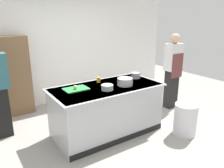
{
  "coord_description": "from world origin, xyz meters",
  "views": [
    {
      "loc": [
        -1.99,
        -3.15,
        2.1
      ],
      "look_at": [
        0.25,
        0.2,
        0.85
      ],
      "focal_mm": 35.68,
      "sensor_mm": 36.0,
      "label": 1
    }
  ],
  "objects": [
    {
      "name": "juice_cup",
      "position": [
        0.01,
        0.29,
        0.95
      ],
      "size": [
        0.07,
        0.07,
        0.1
      ],
      "primitive_type": "cylinder",
      "color": "yellow",
      "rests_on": "counter_island"
    },
    {
      "name": "back_wall",
      "position": [
        0.0,
        2.1,
        1.5
      ],
      "size": [
        6.4,
        0.12,
        3.0
      ],
      "primitive_type": "cube",
      "color": "white",
      "rests_on": "ground_plane"
    },
    {
      "name": "cutting_board",
      "position": [
        -0.52,
        0.14,
        0.91
      ],
      "size": [
        0.4,
        0.28,
        0.02
      ],
      "primitive_type": "cube",
      "color": "green",
      "rests_on": "counter_island"
    },
    {
      "name": "onion",
      "position": [
        -0.55,
        0.11,
        0.96
      ],
      "size": [
        0.07,
        0.07,
        0.07
      ],
      "primitive_type": "sphere",
      "color": "tan",
      "rests_on": "cutting_board"
    },
    {
      "name": "ground_plane",
      "position": [
        0.0,
        0.0,
        0.0
      ],
      "size": [
        10.0,
        10.0,
        0.0
      ],
      "primitive_type": "plane",
      "color": "#9E9991"
    },
    {
      "name": "person_chef",
      "position": [
        1.91,
        0.18,
        0.91
      ],
      "size": [
        0.38,
        0.25,
        1.72
      ],
      "rotation": [
        0.0,
        0.0,
        1.36
      ],
      "color": "black",
      "rests_on": "ground_plane"
    },
    {
      "name": "sauce_pan",
      "position": [
        0.76,
        0.13,
        0.96
      ],
      "size": [
        0.25,
        0.18,
        0.11
      ],
      "color": "#99999E",
      "rests_on": "counter_island"
    },
    {
      "name": "counter_island",
      "position": [
        0.0,
        -0.0,
        0.47
      ],
      "size": [
        1.98,
        0.98,
        0.9
      ],
      "color": "#B7BABF",
      "rests_on": "ground_plane"
    },
    {
      "name": "bookshelf",
      "position": [
        -1.4,
        1.8,
        0.85
      ],
      "size": [
        1.1,
        0.31,
        1.7
      ],
      "color": "brown",
      "rests_on": "ground_plane"
    },
    {
      "name": "trash_bin",
      "position": [
        1.15,
        -0.85,
        0.29
      ],
      "size": [
        0.41,
        0.41,
        0.58
      ],
      "primitive_type": "cylinder",
      "color": "silver",
      "rests_on": "ground_plane"
    },
    {
      "name": "stock_pot",
      "position": [
        0.31,
        -0.12,
        0.97
      ],
      "size": [
        0.34,
        0.27,
        0.13
      ],
      "color": "#B7BABF",
      "rests_on": "counter_island"
    },
    {
      "name": "mixing_bowl",
      "position": [
        -0.09,
        -0.17,
        0.95
      ],
      "size": [
        0.2,
        0.2,
        0.09
      ],
      "primitive_type": "cylinder",
      "color": "#B7BABF",
      "rests_on": "counter_island"
    }
  ]
}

